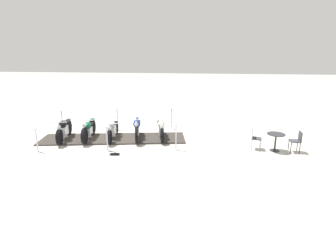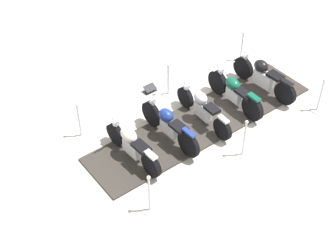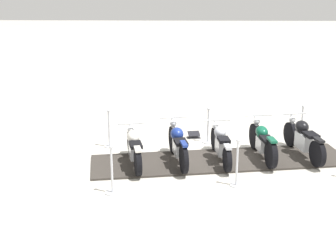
{
  "view_description": "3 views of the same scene",
  "coord_description": "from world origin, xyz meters",
  "px_view_note": "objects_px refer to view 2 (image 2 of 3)",
  "views": [
    {
      "loc": [
        -3.94,
        11.56,
        3.99
      ],
      "look_at": [
        -2.54,
        -0.48,
        0.89
      ],
      "focal_mm": 28.44,
      "sensor_mm": 36.0,
      "label": 1
    },
    {
      "loc": [
        -5.44,
        -8.19,
        8.83
      ],
      "look_at": [
        -1.36,
        -0.57,
        1.11
      ],
      "focal_mm": 52.48,
      "sensor_mm": 36.0,
      "label": 2
    },
    {
      "loc": [
        -1.1,
        -11.75,
        4.69
      ],
      "look_at": [
        -1.38,
        0.35,
        1.02
      ],
      "focal_mm": 51.41,
      "sensor_mm": 36.0,
      "label": 3
    }
  ],
  "objects_px": {
    "stanchion_right_rear": "(80,125)",
    "stanchion_right_front": "(241,52)",
    "motorcycle_forest": "(234,92)",
    "motorcycle_chrome": "(203,108)",
    "stanchion_left_mid": "(244,143)",
    "stanchion_left_front": "(319,101)",
    "info_placard": "(150,90)",
    "motorcycle_cream": "(132,144)",
    "stanchion_left_rear": "(149,200)",
    "motorcycle_black": "(263,76)",
    "stanchion_right_mid": "(168,85)",
    "motorcycle_navy": "(169,124)"
  },
  "relations": [
    {
      "from": "motorcycle_black",
      "to": "stanchion_left_mid",
      "type": "bearing_deg",
      "value": 121.64
    },
    {
      "from": "motorcycle_chrome",
      "to": "motorcycle_forest",
      "type": "bearing_deg",
      "value": -88.75
    },
    {
      "from": "stanchion_left_mid",
      "to": "stanchion_left_rear",
      "type": "relative_size",
      "value": 1.01
    },
    {
      "from": "motorcycle_navy",
      "to": "motorcycle_chrome",
      "type": "bearing_deg",
      "value": -91.84
    },
    {
      "from": "stanchion_left_mid",
      "to": "info_placard",
      "type": "relative_size",
      "value": 2.79
    },
    {
      "from": "motorcycle_cream",
      "to": "stanchion_left_front",
      "type": "bearing_deg",
      "value": -110.24
    },
    {
      "from": "motorcycle_forest",
      "to": "motorcycle_chrome",
      "type": "xyz_separation_m",
      "value": [
        -1.11,
        -0.16,
        -0.01
      ]
    },
    {
      "from": "motorcycle_forest",
      "to": "stanchion_right_front",
      "type": "bearing_deg",
      "value": -47.42
    },
    {
      "from": "motorcycle_black",
      "to": "stanchion_right_rear",
      "type": "height_order",
      "value": "stanchion_right_rear"
    },
    {
      "from": "stanchion_left_mid",
      "to": "info_placard",
      "type": "distance_m",
      "value": 3.51
    },
    {
      "from": "stanchion_right_mid",
      "to": "motorcycle_cream",
      "type": "bearing_deg",
      "value": -137.24
    },
    {
      "from": "stanchion_right_mid",
      "to": "info_placard",
      "type": "xyz_separation_m",
      "value": [
        -0.4,
        0.37,
        -0.27
      ]
    },
    {
      "from": "stanchion_left_front",
      "to": "motorcycle_chrome",
      "type": "bearing_deg",
      "value": 160.47
    },
    {
      "from": "motorcycle_navy",
      "to": "stanchion_left_rear",
      "type": "xyz_separation_m",
      "value": [
        -1.45,
        -1.81,
        -0.17
      ]
    },
    {
      "from": "stanchion_right_rear",
      "to": "stanchion_right_front",
      "type": "distance_m",
      "value": 5.69
    },
    {
      "from": "motorcycle_black",
      "to": "stanchion_left_rear",
      "type": "bearing_deg",
      "value": 103.93
    },
    {
      "from": "stanchion_right_front",
      "to": "motorcycle_black",
      "type": "bearing_deg",
      "value": -102.67
    },
    {
      "from": "motorcycle_chrome",
      "to": "stanchion_right_mid",
      "type": "xyz_separation_m",
      "value": [
        -0.24,
        1.47,
        -0.17
      ]
    },
    {
      "from": "motorcycle_black",
      "to": "stanchion_left_mid",
      "type": "distance_m",
      "value": 2.73
    },
    {
      "from": "stanchion_left_front",
      "to": "stanchion_right_mid",
      "type": "xyz_separation_m",
      "value": [
        -3.3,
        2.55,
        0.01
      ]
    },
    {
      "from": "motorcycle_cream",
      "to": "stanchion_left_rear",
      "type": "height_order",
      "value": "stanchion_left_rear"
    },
    {
      "from": "stanchion_right_mid",
      "to": "stanchion_right_front",
      "type": "relative_size",
      "value": 1.04
    },
    {
      "from": "motorcycle_chrome",
      "to": "stanchion_left_mid",
      "type": "bearing_deg",
      "value": -177.87
    },
    {
      "from": "stanchion_left_mid",
      "to": "stanchion_left_front",
      "type": "xyz_separation_m",
      "value": [
        2.81,
        0.46,
        -0.09
      ]
    },
    {
      "from": "stanchion_left_mid",
      "to": "stanchion_left_front",
      "type": "bearing_deg",
      "value": 9.21
    },
    {
      "from": "stanchion_right_front",
      "to": "stanchion_left_front",
      "type": "bearing_deg",
      "value": -80.79
    },
    {
      "from": "motorcycle_black",
      "to": "stanchion_right_rear",
      "type": "distance_m",
      "value": 5.31
    },
    {
      "from": "stanchion_left_rear",
      "to": "info_placard",
      "type": "relative_size",
      "value": 2.77
    },
    {
      "from": "motorcycle_chrome",
      "to": "stanchion_right_rear",
      "type": "relative_size",
      "value": 1.98
    },
    {
      "from": "stanchion_right_rear",
      "to": "stanchion_right_front",
      "type": "bearing_deg",
      "value": 9.21
    },
    {
      "from": "motorcycle_forest",
      "to": "motorcycle_cream",
      "type": "distance_m",
      "value": 3.38
    },
    {
      "from": "stanchion_right_rear",
      "to": "stanchion_right_front",
      "type": "xyz_separation_m",
      "value": [
        5.62,
        0.91,
        -0.09
      ]
    },
    {
      "from": "motorcycle_navy",
      "to": "motorcycle_cream",
      "type": "bearing_deg",
      "value": 87.88
    },
    {
      "from": "stanchion_left_mid",
      "to": "stanchion_right_mid",
      "type": "xyz_separation_m",
      "value": [
        -0.49,
        3.01,
        -0.08
      ]
    },
    {
      "from": "motorcycle_cream",
      "to": "stanchion_left_front",
      "type": "xyz_separation_m",
      "value": [
        5.28,
        -0.72,
        -0.19
      ]
    },
    {
      "from": "motorcycle_chrome",
      "to": "motorcycle_cream",
      "type": "xyz_separation_m",
      "value": [
        -2.22,
        -0.37,
        0.01
      ]
    },
    {
      "from": "stanchion_left_front",
      "to": "stanchion_right_front",
      "type": "bearing_deg",
      "value": 99.21
    },
    {
      "from": "stanchion_right_rear",
      "to": "stanchion_left_rear",
      "type": "xyz_separation_m",
      "value": [
        0.49,
        -3.01,
        -0.03
      ]
    },
    {
      "from": "stanchion_left_mid",
      "to": "stanchion_right_front",
      "type": "xyz_separation_m",
      "value": [
        2.32,
        3.46,
        -0.11
      ]
    },
    {
      "from": "motorcycle_cream",
      "to": "stanchion_left_mid",
      "type": "distance_m",
      "value": 2.74
    },
    {
      "from": "motorcycle_navy",
      "to": "stanchion_left_rear",
      "type": "bearing_deg",
      "value": 129.98
    },
    {
      "from": "motorcycle_chrome",
      "to": "info_placard",
      "type": "xyz_separation_m",
      "value": [
        -0.64,
        1.83,
        -0.43
      ]
    },
    {
      "from": "stanchion_left_rear",
      "to": "motorcycle_black",
      "type": "bearing_deg",
      "value": 26.18
    },
    {
      "from": "info_placard",
      "to": "motorcycle_forest",
      "type": "bearing_deg",
      "value": -52.94
    },
    {
      "from": "stanchion_left_mid",
      "to": "stanchion_left_rear",
      "type": "bearing_deg",
      "value": -170.79
    },
    {
      "from": "motorcycle_forest",
      "to": "stanchion_left_mid",
      "type": "relative_size",
      "value": 1.84
    },
    {
      "from": "stanchion_right_rear",
      "to": "stanchion_right_front",
      "type": "relative_size",
      "value": 1.08
    },
    {
      "from": "motorcycle_cream",
      "to": "motorcycle_navy",
      "type": "bearing_deg",
      "value": -93.29
    },
    {
      "from": "stanchion_left_front",
      "to": "stanchion_left_rear",
      "type": "height_order",
      "value": "stanchion_left_rear"
    },
    {
      "from": "motorcycle_navy",
      "to": "stanchion_left_front",
      "type": "bearing_deg",
      "value": -113.49
    }
  ]
}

